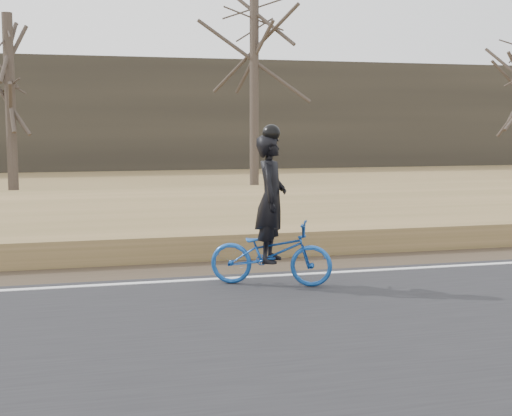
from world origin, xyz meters
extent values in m
plane|color=#97794D|center=(0.00, 0.00, 0.00)|extent=(120.00, 120.00, 0.00)
cube|color=black|center=(0.00, -2.50, 0.03)|extent=(120.00, 6.00, 0.06)
cube|color=silver|center=(0.00, 0.20, 0.07)|extent=(120.00, 0.12, 0.01)
cube|color=#473A2B|center=(0.00, 1.20, 0.02)|extent=(120.00, 1.60, 0.04)
cube|color=#97794D|center=(0.00, 4.20, 0.22)|extent=(120.00, 5.00, 0.44)
cube|color=slate|center=(0.00, 8.00, 0.23)|extent=(120.00, 3.00, 0.45)
cube|color=black|center=(0.00, 8.00, 0.52)|extent=(120.00, 2.40, 0.14)
cube|color=brown|center=(0.00, 7.28, 0.67)|extent=(120.00, 0.07, 0.15)
cube|color=brown|center=(0.00, 8.72, 0.67)|extent=(120.00, 0.07, 0.15)
cube|color=#383328|center=(0.00, 30.00, 3.00)|extent=(120.00, 4.00, 6.00)
imported|color=#16499B|center=(0.25, -0.38, 0.53)|extent=(1.89, 1.31, 0.94)
imported|color=black|center=(0.25, -0.38, 1.34)|extent=(0.68, 0.80, 1.85)
sphere|color=black|center=(0.25, -0.38, 2.28)|extent=(0.26, 0.26, 0.26)
cylinder|color=#483D34|center=(-4.50, 15.19, 3.06)|extent=(0.36, 0.36, 6.12)
cylinder|color=#483D34|center=(4.48, 17.20, 4.88)|extent=(0.36, 0.36, 9.76)
camera|label=1|loc=(-2.54, -10.28, 2.39)|focal=50.00mm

